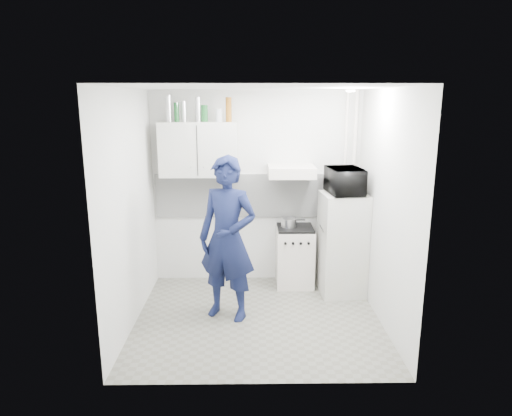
{
  "coord_description": "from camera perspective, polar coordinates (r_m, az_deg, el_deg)",
  "views": [
    {
      "loc": [
        -0.09,
        -4.85,
        2.48
      ],
      "look_at": [
        -0.02,
        0.3,
        1.25
      ],
      "focal_mm": 32.0,
      "sensor_mm": 36.0,
      "label": 1
    }
  ],
  "objects": [
    {
      "name": "ceiling_spot_fixture",
      "position": [
        5.17,
        11.73,
        14.15
      ],
      "size": [
        0.1,
        0.1,
        0.02
      ],
      "primitive_type": "cylinder",
      "color": "white",
      "rests_on": "ceiling"
    },
    {
      "name": "bottle_c",
      "position": [
        5.99,
        -9.01,
        11.82
      ],
      "size": [
        0.06,
        0.06,
        0.26
      ],
      "primitive_type": "cylinder",
      "color": "silver",
      "rests_on": "upper_cabinet"
    },
    {
      "name": "bottle_a",
      "position": [
        6.02,
        -10.88,
        12.11
      ],
      "size": [
        0.08,
        0.08,
        0.33
      ],
      "primitive_type": "cylinder",
      "color": "silver",
      "rests_on": "upper_cabinet"
    },
    {
      "name": "range_hood",
      "position": [
        5.95,
        4.43,
        4.58
      ],
      "size": [
        0.6,
        0.5,
        0.14
      ],
      "primitive_type": "cube",
      "color": "silver",
      "rests_on": "wall_back"
    },
    {
      "name": "person",
      "position": [
        5.18,
        -3.58,
        -3.88
      ],
      "size": [
        0.81,
        0.68,
        1.89
      ],
      "primitive_type": "imported",
      "rotation": [
        0.0,
        0.0,
        -0.39
      ],
      "color": "#11173A",
      "rests_on": "floor"
    },
    {
      "name": "ceiling",
      "position": [
        4.85,
        0.26,
        14.84
      ],
      "size": [
        2.8,
        2.8,
        0.0
      ],
      "primitive_type": "plane",
      "color": "white",
      "rests_on": "wall_back"
    },
    {
      "name": "pipe_a",
      "position": [
        6.29,
        11.99,
        2.32
      ],
      "size": [
        0.05,
        0.05,
        2.6
      ],
      "primitive_type": "cylinder",
      "color": "silver",
      "rests_on": "floor"
    },
    {
      "name": "wall_right",
      "position": [
        5.21,
        15.83,
        -0.18
      ],
      "size": [
        0.0,
        2.6,
        2.6
      ],
      "primitive_type": "plane",
      "rotation": [
        1.57,
        0.0,
        -1.57
      ],
      "color": "silver",
      "rests_on": "floor"
    },
    {
      "name": "wall_back",
      "position": [
        6.22,
        0.04,
        2.48
      ],
      "size": [
        2.8,
        0.0,
        2.8
      ],
      "primitive_type": "plane",
      "rotation": [
        1.57,
        0.0,
        0.0
      ],
      "color": "silver",
      "rests_on": "floor"
    },
    {
      "name": "fridge",
      "position": [
        6.0,
        10.72,
        -4.45
      ],
      "size": [
        0.59,
        0.59,
        1.33
      ],
      "primitive_type": "cube",
      "rotation": [
        0.0,
        0.0,
        0.08
      ],
      "color": "beige",
      "rests_on": "floor"
    },
    {
      "name": "canister_b",
      "position": [
        5.94,
        -4.65,
        11.47
      ],
      "size": [
        0.09,
        0.09,
        0.16
      ],
      "primitive_type": "cylinder",
      "color": "#B2B7BC",
      "rests_on": "upper_cabinet"
    },
    {
      "name": "canister_a",
      "position": [
        5.96,
        -6.46,
        11.67
      ],
      "size": [
        0.08,
        0.08,
        0.21
      ],
      "primitive_type": "cylinder",
      "color": "#144C1E",
      "rests_on": "upper_cabinet"
    },
    {
      "name": "microwave",
      "position": [
        5.8,
        11.07,
        3.34
      ],
      "size": [
        0.62,
        0.45,
        0.32
      ],
      "primitive_type": "imported",
      "rotation": [
        0.0,
        0.0,
        1.67
      ],
      "color": "black",
      "rests_on": "fridge"
    },
    {
      "name": "bottle_b",
      "position": [
        6.0,
        -9.9,
        11.71
      ],
      "size": [
        0.06,
        0.06,
        0.24
      ],
      "primitive_type": "cylinder",
      "color": "#144C1E",
      "rests_on": "upper_cabinet"
    },
    {
      "name": "bottle_e",
      "position": [
        5.93,
        -3.44,
        12.18
      ],
      "size": [
        0.08,
        0.08,
        0.31
      ],
      "primitive_type": "cylinder",
      "color": "brown",
      "rests_on": "upper_cabinet"
    },
    {
      "name": "backsplash",
      "position": [
        6.22,
        0.04,
        1.55
      ],
      "size": [
        2.74,
        0.03,
        0.6
      ],
      "primitive_type": "cube",
      "color": "white",
      "rests_on": "wall_back"
    },
    {
      "name": "stove_top",
      "position": [
        6.12,
        4.93,
        -2.51
      ],
      "size": [
        0.47,
        0.47,
        0.03
      ],
      "primitive_type": "cube",
      "color": "black",
      "rests_on": "stove"
    },
    {
      "name": "floor",
      "position": [
        5.45,
        0.23,
        -13.64
      ],
      "size": [
        2.8,
        2.8,
        0.0
      ],
      "primitive_type": "plane",
      "color": "slate",
      "rests_on": "ground"
    },
    {
      "name": "stove",
      "position": [
        6.24,
        4.85,
        -6.13
      ],
      "size": [
        0.49,
        0.49,
        0.79
      ],
      "primitive_type": "cube",
      "color": "silver",
      "rests_on": "floor"
    },
    {
      "name": "saucepan",
      "position": [
        6.12,
        4.11,
        -1.8
      ],
      "size": [
        0.2,
        0.2,
        0.11
      ],
      "primitive_type": "cylinder",
      "color": "silver",
      "rests_on": "stove_top"
    },
    {
      "name": "wall_left",
      "position": [
        5.16,
        -15.48,
        -0.28
      ],
      "size": [
        0.0,
        2.6,
        2.6
      ],
      "primitive_type": "plane",
      "rotation": [
        1.57,
        0.0,
        1.57
      ],
      "color": "silver",
      "rests_on": "floor"
    },
    {
      "name": "bottle_d",
      "position": [
        5.96,
        -7.27,
        12.11
      ],
      "size": [
        0.07,
        0.07,
        0.31
      ],
      "primitive_type": "cylinder",
      "color": "silver",
      "rests_on": "upper_cabinet"
    },
    {
      "name": "pipe_b",
      "position": [
        6.27,
        10.92,
        2.33
      ],
      "size": [
        0.04,
        0.04,
        2.6
      ],
      "primitive_type": "cylinder",
      "color": "silver",
      "rests_on": "floor"
    },
    {
      "name": "upper_cabinet",
      "position": [
        6.0,
        -7.17,
        7.29
      ],
      "size": [
        1.0,
        0.35,
        0.7
      ],
      "primitive_type": "cube",
      "color": "beige",
      "rests_on": "wall_back"
    }
  ]
}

